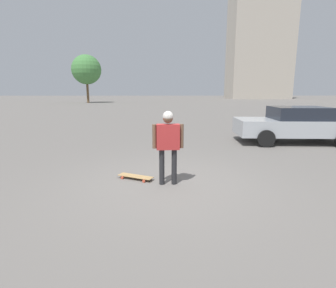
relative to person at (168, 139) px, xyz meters
name	(u,v)px	position (x,y,z in m)	size (l,w,h in m)	color
ground_plane	(168,184)	(0.00, 0.00, -0.99)	(220.00, 220.00, 0.00)	slate
person	(168,139)	(0.00, 0.00, 0.00)	(0.65, 0.22, 1.57)	#262628
skateboard	(136,176)	(0.73, -0.34, -0.93)	(0.84, 0.55, 0.07)	tan
car_parked_near	(296,124)	(-5.02, -4.56, -0.27)	(4.51, 2.19, 1.38)	#ADB2B7
building_block_distant	(260,33)	(-24.61, -64.51, 15.43)	(14.91, 9.50, 32.85)	#B2A899
tree_distant	(86,70)	(12.74, -39.82, 4.44)	(4.82, 4.82, 7.86)	brown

